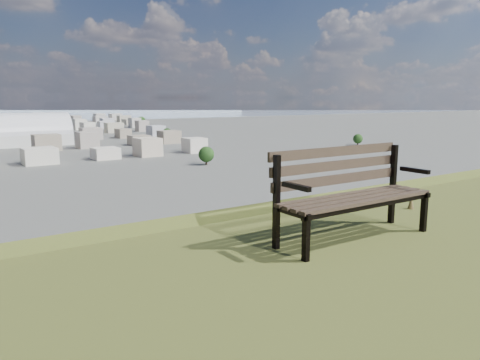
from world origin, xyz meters
TOP-DOWN VIEW (x-y plane):
  - park_bench at (0.84, 2.80)m, footprint 1.70×0.55m
  - arena at (39.85, 283.08)m, footprint 56.43×23.88m

SIDE VIEW (x-z plane):
  - arena at x=39.85m, z-range -6.29..17.52m
  - park_bench at x=0.84m, z-range 25.06..25.94m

